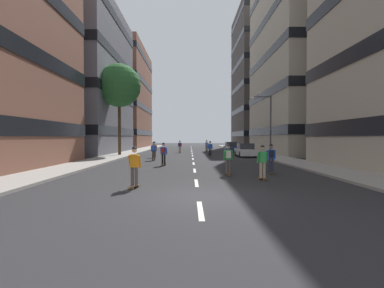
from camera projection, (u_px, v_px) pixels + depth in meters
ground_plane at (192, 154)px, 36.15m from camera, size 155.41×155.41×0.00m
sidewalk_left at (131, 152)px, 39.32m from camera, size 2.95×71.23×0.14m
sidewalk_right at (253, 152)px, 39.45m from camera, size 2.95×71.23×0.14m
lane_markings at (192, 153)px, 38.25m from camera, size 0.16×62.20×0.01m
building_left_mid at (58, 80)px, 38.82m from camera, size 17.21×18.69×20.16m
building_left_far at (107, 98)px, 61.80m from camera, size 17.21×20.93×21.73m
building_right_mid at (326, 43)px, 38.99m from camera, size 17.21×19.36×30.66m
building_right_far at (275, 79)px, 62.00m from camera, size 17.21×16.79×30.14m
parked_car_near at (245, 150)px, 31.77m from camera, size 1.82×4.40×1.52m
parked_car_mid at (231, 147)px, 42.82m from camera, size 1.82×4.40×1.52m
street_tree_near at (119, 86)px, 33.01m from camera, size 5.08×5.08×10.75m
streetlamp_right at (267, 119)px, 29.94m from camera, size 2.13×0.30×6.50m
skater_0 at (163, 153)px, 21.40m from camera, size 0.56×0.92×1.78m
skater_1 at (263, 161)px, 14.21m from camera, size 0.56×0.92×1.78m
skater_2 at (271, 157)px, 16.64m from camera, size 0.56×0.92×1.78m
skater_3 at (228, 157)px, 16.01m from camera, size 0.54×0.91×1.78m
skater_4 at (154, 150)px, 26.32m from camera, size 0.54×0.91×1.78m
skater_5 at (180, 146)px, 39.95m from camera, size 0.57×0.92×1.78m
skater_6 at (134, 165)px, 11.86m from camera, size 0.56×0.92×1.78m
skater_7 at (210, 148)px, 32.25m from camera, size 0.57×0.92×1.78m
skater_8 at (154, 148)px, 29.87m from camera, size 0.54×0.91×1.78m
skater_9 at (207, 145)px, 43.50m from camera, size 0.54×0.91×1.78m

